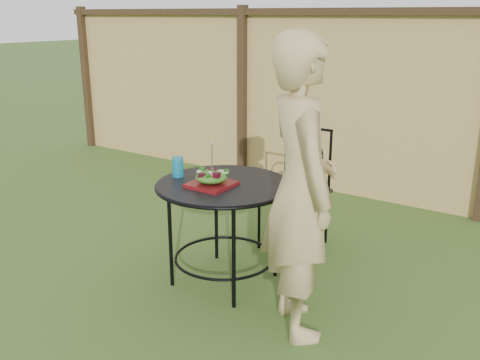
# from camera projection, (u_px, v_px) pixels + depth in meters

# --- Properties ---
(ground) EXTENTS (60.00, 60.00, 0.00)m
(ground) POSITION_uv_depth(u_px,v_px,m) (227.00, 274.00, 3.89)
(ground) COLOR #2C4A17
(ground) RESTS_ON ground
(fence) EXTENTS (8.00, 0.12, 1.90)m
(fence) POSITION_uv_depth(u_px,v_px,m) (353.00, 104.00, 5.34)
(fence) COLOR #EEC875
(fence) RESTS_ON ground
(patio_table) EXTENTS (0.92, 0.92, 0.72)m
(patio_table) POSITION_uv_depth(u_px,v_px,m) (224.00, 203.00, 3.62)
(patio_table) COLOR black
(patio_table) RESTS_ON ground
(patio_chair) EXTENTS (0.46, 0.46, 0.95)m
(patio_chair) POSITION_uv_depth(u_px,v_px,m) (298.00, 185.00, 4.26)
(patio_chair) COLOR black
(patio_chair) RESTS_ON ground
(diner) EXTENTS (0.74, 0.74, 1.74)m
(diner) POSITION_uv_depth(u_px,v_px,m) (300.00, 189.00, 3.00)
(diner) COLOR tan
(diner) RESTS_ON ground
(salad_plate) EXTENTS (0.27, 0.27, 0.02)m
(salad_plate) POSITION_uv_depth(u_px,v_px,m) (211.00, 184.00, 3.51)
(salad_plate) COLOR #420910
(salad_plate) RESTS_ON patio_table
(salad) EXTENTS (0.21, 0.21, 0.08)m
(salad) POSITION_uv_depth(u_px,v_px,m) (211.00, 177.00, 3.50)
(salad) COLOR #235614
(salad) RESTS_ON salad_plate
(fork) EXTENTS (0.01, 0.01, 0.18)m
(fork) POSITION_uv_depth(u_px,v_px,m) (212.00, 158.00, 3.45)
(fork) COLOR silver
(fork) RESTS_ON salad
(drinking_glass) EXTENTS (0.08, 0.08, 0.14)m
(drinking_glass) POSITION_uv_depth(u_px,v_px,m) (178.00, 167.00, 3.71)
(drinking_glass) COLOR #0E7CA7
(drinking_glass) RESTS_ON patio_table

